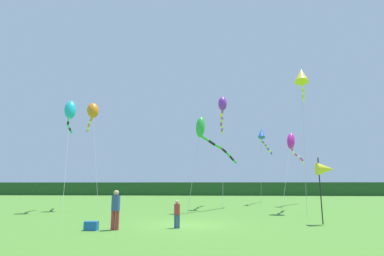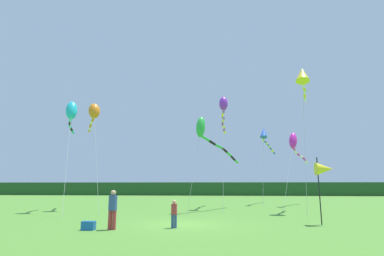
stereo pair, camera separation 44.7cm
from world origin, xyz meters
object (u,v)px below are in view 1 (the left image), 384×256
kite_cyan (70,112)px  kite_purple (222,108)px  person_adult (116,207)px  kite_orange (93,112)px  cooler_box (91,226)px  kite_magenta (292,144)px  kite_green (206,133)px  banner_flag_pole (325,170)px  kite_blue (263,137)px  kite_yellow (302,77)px  person_child (177,212)px

kite_cyan → kite_purple: bearing=19.1°
person_adult → kite_orange: (-5.85, 10.68, 7.30)m
person_adult → cooler_box: bearing=-169.5°
kite_magenta → kite_green: 11.30m
banner_flag_pole → kite_purple: 13.28m
cooler_box → kite_blue: 23.55m
banner_flag_pole → kite_cyan: (-17.64, 6.16, 5.07)m
kite_purple → kite_orange: bearing=-167.6°
kite_purple → kite_orange: kite_purple is taller
cooler_box → kite_blue: bearing=59.8°
person_adult → kite_yellow: (12.00, 9.82, 9.78)m
kite_green → cooler_box: bearing=-117.5°
kite_green → kite_blue: bearing=57.3°
kite_blue → kite_orange: size_ratio=0.94×
cooler_box → kite_green: 12.59m
person_child → kite_yellow: size_ratio=0.11×
kite_yellow → banner_flag_pole: bearing=-100.5°
person_adult → cooler_box: size_ratio=3.05×
kite_magenta → kite_green: (-8.68, -7.23, -0.06)m
cooler_box → kite_green: kite_green is taller
cooler_box → kite_green: bearing=62.5°
person_adult → kite_cyan: size_ratio=0.20×
kite_yellow → kite_green: 9.18m
kite_blue → kite_purple: size_ratio=0.85×
banner_flag_pole → kite_orange: 19.15m
banner_flag_pole → kite_green: bearing=133.5°
kite_blue → kite_cyan: (-17.20, -10.36, 0.58)m
person_adult → cooler_box: person_adult is taller
person_child → kite_cyan: bearing=140.4°
kite_yellow → kite_blue: kite_yellow is taller
person_child → banner_flag_pole: 8.38m
cooler_box → kite_magenta: (13.81, 17.07, 6.01)m
person_adult → kite_magenta: size_ratio=0.19×
kite_yellow → kite_magenta: bearing=83.8°
kite_yellow → kite_cyan: kite_yellow is taller
person_child → kite_cyan: kite_cyan is taller
kite_yellow → kite_green: size_ratio=1.44×
kite_magenta → kite_cyan: bearing=-157.9°
kite_orange → kite_blue: bearing=28.0°
kite_blue → kite_magenta: kite_blue is taller
person_child → kite_orange: 15.16m
banner_flag_pole → kite_green: 10.13m
person_adult → kite_purple: 16.50m
banner_flag_pole → kite_yellow: 10.74m
kite_blue → kite_cyan: size_ratio=0.97×
person_adult → banner_flag_pole: size_ratio=0.51×
cooler_box → person_adult: bearing=10.5°
kite_cyan → kite_green: 11.22m
person_child → kite_blue: (7.43, 18.43, 6.61)m
banner_flag_pole → kite_green: kite_green is taller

